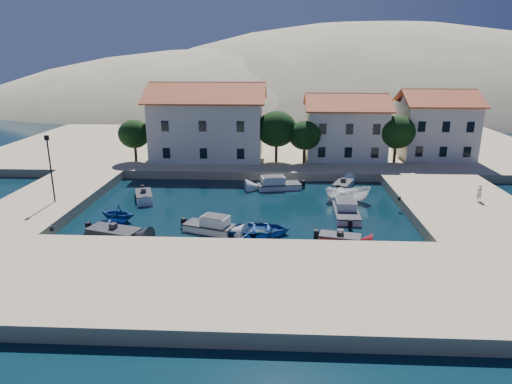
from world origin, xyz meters
The scene contains 23 objects.
ground centered at (0.00, 0.00, 0.00)m, with size 400.00×400.00×0.00m, color black.
quay_south centered at (0.00, -6.00, 0.50)m, with size 52.00×12.00×1.00m, color tan.
quay_east centered at (20.50, 10.00, 0.50)m, with size 11.00×20.00×1.00m, color tan.
quay_west centered at (-19.00, 10.00, 0.50)m, with size 8.00×20.00×1.00m, color tan.
quay_north centered at (2.00, 38.00, 0.50)m, with size 80.00×36.00×1.00m, color tan.
hills centered at (20.64, 123.62, -23.40)m, with size 254.00×176.00×99.00m.
building_left centered at (-6.00, 28.00, 5.94)m, with size 14.70×9.45×9.70m.
building_mid centered at (12.00, 29.00, 5.22)m, with size 10.50×8.40×8.30m.
building_right centered at (24.00, 30.00, 5.47)m, with size 9.45×8.40×8.80m.
trees centered at (4.51, 25.46, 4.84)m, with size 37.30×5.30×6.45m.
lamppost centered at (-17.50, 8.00, 4.75)m, with size 0.35×0.25×6.22m.
bollards centered at (2.80, 3.87, 1.15)m, with size 29.36×9.56×0.30m.
motorboat_grey_sw centered at (-10.04, 2.45, 0.29)m, with size 4.66×3.09×1.25m.
cabin_cruiser_south centered at (-2.42, 3.78, 0.48)m, with size 4.53×3.09×1.60m.
rowboat_south centered at (1.69, 3.34, 0.00)m, with size 3.78×5.30×1.10m, color navy.
motorboat_red_se centered at (8.19, 2.00, 0.30)m, with size 3.43×2.11×1.25m.
cabin_cruiser_east centered at (9.50, 8.03, 0.48)m, with size 2.26×5.28×1.60m.
boat_east centered at (10.26, 12.40, 0.00)m, with size 1.69×4.48×1.73m, color silver.
motorboat_white_ne centered at (10.49, 17.55, 0.30)m, with size 2.84×3.85×1.25m.
rowboat_west centered at (-10.89, 5.92, 0.00)m, with size 2.78×3.22×1.70m, color navy.
motorboat_white_west centered at (-10.47, 12.51, 0.30)m, with size 2.63×3.85×1.25m.
cabin_cruiser_north centered at (3.36, 16.66, 0.48)m, with size 5.05×2.96×1.60m.
pedestrian centered at (22.01, 10.08, 1.79)m, with size 0.57×0.38×1.57m, color silver.
Camera 1 is at (3.23, -31.46, 14.17)m, focal length 32.00 mm.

